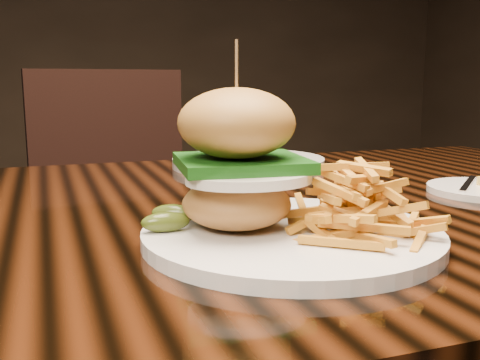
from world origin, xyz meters
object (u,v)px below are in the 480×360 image
object	(u,v)px
dining_table	(217,257)
burger_plate	(286,191)
chair_far	(119,213)
far_dish	(248,157)

from	to	relation	value
dining_table	burger_plate	world-z (taller)	burger_plate
dining_table	chair_far	distance (m)	0.90
burger_plate	far_dish	bearing A→B (deg)	92.12
dining_table	chair_far	xyz separation A→B (m)	(-0.02, 0.89, -0.13)
dining_table	chair_far	world-z (taller)	chair_far
burger_plate	far_dish	world-z (taller)	burger_plate
far_dish	chair_far	size ratio (longest dim) A/B	0.31
far_dish	burger_plate	bearing A→B (deg)	-106.04
burger_plate	chair_far	size ratio (longest dim) A/B	0.33
far_dish	dining_table	bearing A→B (deg)	-117.67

